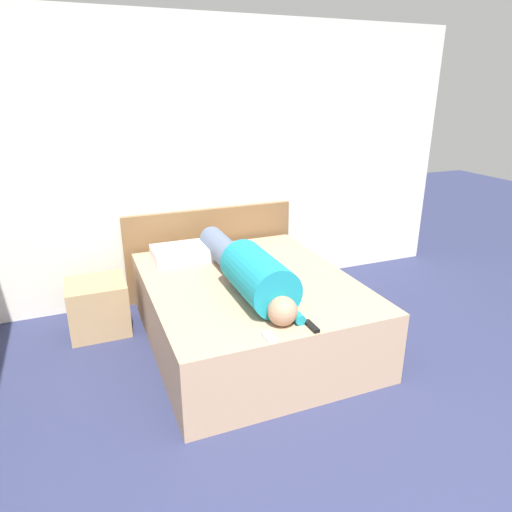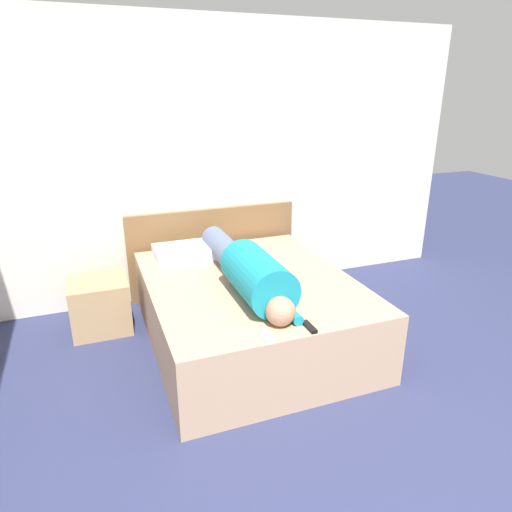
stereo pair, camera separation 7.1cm
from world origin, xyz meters
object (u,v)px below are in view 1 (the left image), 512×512
object	(u,v)px
bed	(249,310)
tv_remote	(312,326)
person_lying	(248,270)
cell_phone	(269,337)
nightstand	(98,307)
pillow_near_headboard	(186,253)

from	to	relation	value
bed	tv_remote	bearing A→B (deg)	-84.35
person_lying	cell_phone	xyz separation A→B (m)	(-0.14, -0.73, -0.14)
person_lying	tv_remote	size ratio (longest dim) A/B	11.14
bed	cell_phone	world-z (taller)	cell_phone
nightstand	pillow_near_headboard	size ratio (longest dim) A/B	0.84
tv_remote	cell_phone	distance (m)	0.30
nightstand	cell_phone	bearing A→B (deg)	-58.54
person_lying	bed	bearing A→B (deg)	66.35
bed	person_lying	size ratio (longest dim) A/B	1.15
nightstand	pillow_near_headboard	distance (m)	0.87
cell_phone	tv_remote	bearing A→B (deg)	1.30
cell_phone	bed	bearing A→B (deg)	76.60
cell_phone	pillow_near_headboard	bearing A→B (deg)	95.30
bed	tv_remote	size ratio (longest dim) A/B	12.82
nightstand	pillow_near_headboard	xyz separation A→B (m)	(0.79, 0.02, 0.38)
bed	pillow_near_headboard	xyz separation A→B (m)	(-0.35, 0.66, 0.33)
bed	nightstand	xyz separation A→B (m)	(-1.14, 0.64, -0.05)
person_lying	cell_phone	distance (m)	0.75
nightstand	cell_phone	size ratio (longest dim) A/B	3.71
nightstand	tv_remote	world-z (taller)	tv_remote
nightstand	tv_remote	xyz separation A→B (m)	(1.23, -1.51, 0.34)
nightstand	tv_remote	size ratio (longest dim) A/B	3.22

